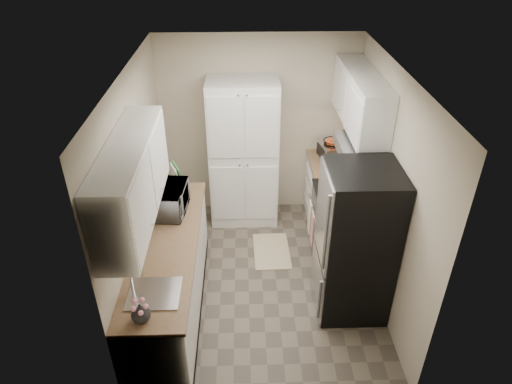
# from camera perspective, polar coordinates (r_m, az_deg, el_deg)

# --- Properties ---
(ground) EXTENTS (3.20, 3.20, 0.00)m
(ground) POSITION_cam_1_polar(r_m,az_deg,el_deg) (5.54, 0.78, -10.85)
(ground) COLOR #665B4C
(ground) RESTS_ON ground
(room_shell) EXTENTS (2.64, 3.24, 2.52)m
(room_shell) POSITION_cam_1_polar(r_m,az_deg,el_deg) (4.58, 0.70, 4.15)
(room_shell) COLOR beige
(room_shell) RESTS_ON ground
(pantry_cabinet) EXTENTS (0.90, 0.55, 2.00)m
(pantry_cabinet) POSITION_cam_1_polar(r_m,az_deg,el_deg) (6.04, -1.57, 4.74)
(pantry_cabinet) COLOR white
(pantry_cabinet) RESTS_ON ground
(base_cabinet_left) EXTENTS (0.60, 2.30, 0.88)m
(base_cabinet_left) POSITION_cam_1_polar(r_m,az_deg,el_deg) (4.99, -10.62, -10.54)
(base_cabinet_left) COLOR white
(base_cabinet_left) RESTS_ON ground
(countertop_left) EXTENTS (0.63, 2.33, 0.04)m
(countertop_left) POSITION_cam_1_polar(r_m,az_deg,el_deg) (4.69, -11.17, -6.39)
(countertop_left) COLOR #846647
(countertop_left) RESTS_ON base_cabinet_left
(base_cabinet_right) EXTENTS (0.60, 0.80, 0.88)m
(base_cabinet_right) POSITION_cam_1_polar(r_m,az_deg,el_deg) (6.32, 9.36, -0.21)
(base_cabinet_right) COLOR white
(base_cabinet_right) RESTS_ON ground
(countertop_right) EXTENTS (0.63, 0.83, 0.04)m
(countertop_right) POSITION_cam_1_polar(r_m,az_deg,el_deg) (6.10, 9.73, 3.45)
(countertop_right) COLOR #846647
(countertop_right) RESTS_ON base_cabinet_right
(electric_range) EXTENTS (0.71, 0.78, 1.13)m
(electric_range) POSITION_cam_1_polar(r_m,az_deg,el_deg) (5.65, 10.59, -4.21)
(electric_range) COLOR #B7B7BC
(electric_range) RESTS_ON ground
(refrigerator) EXTENTS (0.70, 0.72, 1.70)m
(refrigerator) POSITION_cam_1_polar(r_m,az_deg,el_deg) (4.81, 12.39, -6.26)
(refrigerator) COLOR #B7B7BC
(refrigerator) RESTS_ON ground
(microwave) EXTENTS (0.40, 0.56, 0.30)m
(microwave) POSITION_cam_1_polar(r_m,az_deg,el_deg) (5.05, -10.84, -0.92)
(microwave) COLOR #B7B6BB
(microwave) RESTS_ON countertop_left
(wine_bottle) EXTENTS (0.08, 0.08, 0.30)m
(wine_bottle) POSITION_cam_1_polar(r_m,az_deg,el_deg) (5.31, -10.88, 0.79)
(wine_bottle) COLOR black
(wine_bottle) RESTS_ON countertop_left
(flower_vase) EXTENTS (0.19, 0.19, 0.16)m
(flower_vase) POSITION_cam_1_polar(r_m,az_deg,el_deg) (3.90, -14.22, -14.44)
(flower_vase) COLOR beige
(flower_vase) RESTS_ON countertop_left
(cutting_board) EXTENTS (0.12, 0.24, 0.31)m
(cutting_board) POSITION_cam_1_polar(r_m,az_deg,el_deg) (5.45, -9.64, 1.92)
(cutting_board) COLOR #3D8B43
(cutting_board) RESTS_ON countertop_left
(toaster_oven) EXTENTS (0.36, 0.42, 0.21)m
(toaster_oven) POSITION_cam_1_polar(r_m,az_deg,el_deg) (6.13, 9.45, 5.00)
(toaster_oven) COLOR #A8A7AC
(toaster_oven) RESTS_ON countertop_right
(fruit_basket) EXTENTS (0.27, 0.27, 0.10)m
(fruit_basket) POSITION_cam_1_polar(r_m,az_deg,el_deg) (6.06, 9.53, 6.30)
(fruit_basket) COLOR #FF591A
(fruit_basket) RESTS_ON toaster_oven
(kitchen_mat) EXTENTS (0.47, 0.73, 0.01)m
(kitchen_mat) POSITION_cam_1_polar(r_m,az_deg,el_deg) (5.93, 1.96, -7.36)
(kitchen_mat) COLOR beige
(kitchen_mat) RESTS_ON ground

